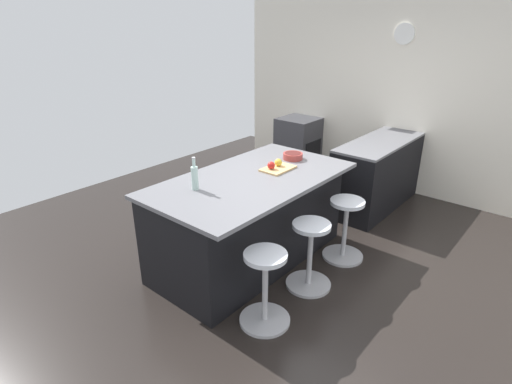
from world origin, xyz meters
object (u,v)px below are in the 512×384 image
kitchen_island (249,219)px  stool_by_window (345,231)px  cutting_board (278,169)px  fruit_bowl (293,156)px  stool_near_camera (265,291)px  stool_middle (310,257)px  oven_range (298,145)px  water_bottle (195,177)px  apple_yellow (278,162)px  apple_red (271,165)px

kitchen_island → stool_by_window: size_ratio=3.16×
cutting_board → fruit_bowl: (-0.38, -0.08, 0.03)m
stool_near_camera → fruit_bowl: (-1.41, -0.75, 0.67)m
kitchen_island → stool_middle: size_ratio=3.16×
oven_range → cutting_board: 2.70m
water_bottle → fruit_bowl: 1.32m
apple_yellow → fruit_bowl: bearing=-171.9°
stool_middle → apple_red: 1.02m
kitchen_island → water_bottle: size_ratio=6.86×
stool_middle → apple_yellow: 1.06m
stool_by_window → apple_red: (0.40, -0.70, 0.69)m
stool_middle → cutting_board: (-0.35, -0.67, 0.64)m
stool_by_window → fruit_bowl: bearing=-94.1°
stool_near_camera → apple_red: size_ratio=8.53×
kitchen_island → apple_yellow: bearing=170.1°
stool_middle → stool_by_window: bearing=180.0°
stool_by_window → apple_yellow: 1.02m
stool_by_window → fruit_bowl: size_ratio=3.09×
kitchen_island → apple_red: bearing=165.2°
fruit_bowl → apple_yellow: bearing=8.1°
fruit_bowl → stool_near_camera: bearing=27.9°
stool_middle → apple_yellow: bearing=-119.7°
kitchen_island → apple_red: size_ratio=26.90×
kitchen_island → apple_yellow: (-0.40, 0.07, 0.53)m
apple_yellow → water_bottle: water_bottle is taller
oven_range → cutting_board: cutting_board is taller
apple_yellow → fruit_bowl: size_ratio=0.36×
oven_range → apple_yellow: apple_yellow is taller
apple_red → kitchen_island: bearing=-14.8°
cutting_board → apple_red: bearing=-20.6°
stool_middle → apple_red: (-0.27, -0.70, 0.69)m
stool_by_window → stool_middle: same height
stool_near_camera → apple_yellow: (-1.08, -0.70, 0.69)m
apple_red → stool_middle: bearing=68.5°
stool_middle → stool_near_camera: 0.68m
cutting_board → water_bottle: (0.92, -0.26, 0.11)m
kitchen_island → cutting_board: 0.61m
cutting_board → stool_near_camera: bearing=32.9°
cutting_board → water_bottle: water_bottle is taller
apple_yellow → stool_middle: bearing=60.3°
apple_red → fruit_bowl: (-0.46, -0.05, -0.02)m
kitchen_island → apple_red: apple_red is taller
oven_range → cutting_board: bearing=29.8°
cutting_board → apple_yellow: (-0.05, -0.03, 0.05)m
cutting_board → stool_middle: bearing=62.1°
stool_middle → fruit_bowl: fruit_bowl is taller
stool_middle → stool_near_camera: size_ratio=1.00×
apple_yellow → fruit_bowl: 0.34m
kitchen_island → cutting_board: (-0.35, 0.10, 0.48)m
apple_yellow → water_bottle: size_ratio=0.25×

